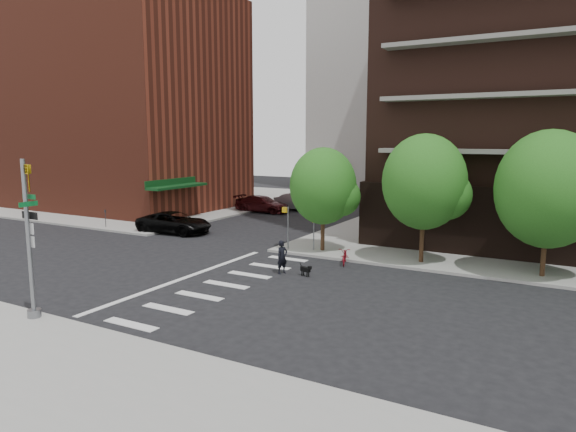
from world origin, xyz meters
The scene contains 17 objects.
ground centered at (0.00, 0.00, 0.00)m, with size 120.00×120.00×0.00m, color black.
sidewalk_nw centered at (-24.50, 23.50, 0.07)m, with size 31.00×33.00×0.15m, color gray.
crosswalk centered at (2.21, 0.00, 0.01)m, with size 3.85×13.00×0.01m.
midrise_nw centered at (-22.00, 18.00, 10.15)m, with size 21.40×15.50×20.00m.
tree_a centered at (4.00, 8.50, 4.04)m, with size 4.00×4.00×5.90m.
tree_b centered at (10.00, 8.50, 4.54)m, with size 4.50×4.50×6.65m.
tree_c centered at (16.00, 8.50, 4.45)m, with size 5.00×5.00×6.80m.
traffic_signal centered at (-0.47, -7.49, 2.70)m, with size 0.90×0.75×6.00m.
pedestrian_signal centered at (2.32, 7.92, 1.85)m, with size 2.18×0.67×2.60m.
fire_hydrant centered at (-10.50, 7.80, 0.55)m, with size 0.24×0.24×0.73m.
parking_meter centered at (-14.00, 7.80, 0.96)m, with size 0.10×0.08×1.32m.
parked_car_black centered at (-8.20, 9.00, 0.77)m, with size 5.55×2.56×1.54m, color black.
parked_car_maroon centered at (-8.20, 21.09, 0.77)m, with size 5.31×2.16×1.54m, color #380F12.
parked_car_silver centered at (-5.50, 23.68, 0.85)m, with size 5.18×1.81×1.71m, color #B8BBC0.
scooter centered at (6.32, 6.50, 0.47)m, with size 0.63×1.81×0.95m, color maroon.
dog_walker centered at (4.29, 3.09, 0.86)m, with size 0.41×0.63×1.72m, color black.
dog centered at (5.61, 3.18, 0.36)m, with size 0.69×0.37×0.57m.
Camera 1 is at (17.07, -19.09, 6.92)m, focal length 32.00 mm.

